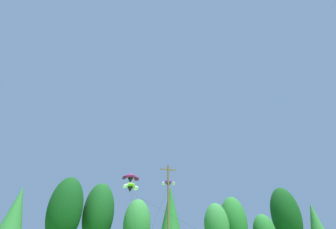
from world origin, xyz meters
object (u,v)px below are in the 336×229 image
at_px(parafoil_kite_high_purple, 168,184).
at_px(parafoil_kite_mid_lime_white, 130,187).
at_px(parafoil_kite_far_magenta, 131,178).
at_px(utility_pole, 168,212).

height_order(parafoil_kite_high_purple, parafoil_kite_mid_lime_white, parafoil_kite_high_purple).
relative_size(parafoil_kite_mid_lime_white, parafoil_kite_far_magenta, 0.95).
xyz_separation_m(utility_pole, parafoil_kite_mid_lime_white, (-4.04, 8.09, 4.60)).
height_order(utility_pole, parafoil_kite_high_purple, parafoil_kite_high_purple).
distance_m(utility_pole, parafoil_kite_mid_lime_white, 10.14).
distance_m(parafoil_kite_mid_lime_white, parafoil_kite_far_magenta, 6.75).
bearing_deg(parafoil_kite_mid_lime_white, parafoil_kite_far_magenta, 84.62).
xyz_separation_m(parafoil_kite_high_purple, parafoil_kite_mid_lime_white, (-6.83, -1.92, -1.50)).
xyz_separation_m(utility_pole, parafoil_kite_far_magenta, (-3.48, 14.08, 7.65)).
height_order(utility_pole, parafoil_kite_far_magenta, parafoil_kite_far_magenta).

